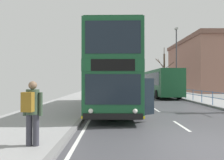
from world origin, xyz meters
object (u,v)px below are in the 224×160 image
object	(u,v)px
double_decker_bus_main	(114,73)
background_bus_far_lane	(161,83)
background_building_00	(207,66)
street_lamp_far_side	(176,57)
bare_tree_far_01	(164,71)
pedestrian_with_backpack	(32,108)

from	to	relation	value
double_decker_bus_main	background_bus_far_lane	world-z (taller)	double_decker_bus_main
background_building_00	street_lamp_far_side	bearing A→B (deg)	-126.21
double_decker_bus_main	bare_tree_far_01	distance (m)	23.36
background_building_00	bare_tree_far_01	bearing A→B (deg)	-159.44
pedestrian_with_backpack	street_lamp_far_side	bearing A→B (deg)	62.56
pedestrian_with_backpack	background_bus_far_lane	bearing A→B (deg)	67.00
pedestrian_with_backpack	street_lamp_far_side	size ratio (longest dim) A/B	0.21
double_decker_bus_main	background_building_00	xyz separation A→B (m)	(17.96, 24.97, 2.44)
double_decker_bus_main	bare_tree_far_01	bearing A→B (deg)	67.63
bare_tree_far_01	street_lamp_far_side	bearing A→B (deg)	-96.91
double_decker_bus_main	background_building_00	size ratio (longest dim) A/B	0.61
double_decker_bus_main	street_lamp_far_side	bearing A→B (deg)	54.94
pedestrian_with_backpack	bare_tree_far_01	size ratio (longest dim) A/B	0.23
background_bus_far_lane	pedestrian_with_backpack	bearing A→B (deg)	-113.00
bare_tree_far_01	background_bus_far_lane	bearing A→B (deg)	-106.23
street_lamp_far_side	bare_tree_far_01	distance (m)	10.92
bare_tree_far_01	background_building_00	bearing A→B (deg)	20.56
background_bus_far_lane	background_building_00	world-z (taller)	background_building_00
bare_tree_far_01	background_building_00	distance (m)	9.77
street_lamp_far_side	bare_tree_far_01	world-z (taller)	street_lamp_far_side
background_bus_far_lane	bare_tree_far_01	xyz separation A→B (m)	(3.22, 11.07, 1.92)
double_decker_bus_main	street_lamp_far_side	world-z (taller)	street_lamp_far_side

